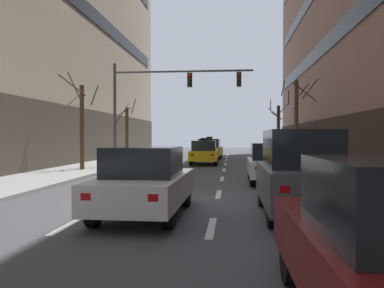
# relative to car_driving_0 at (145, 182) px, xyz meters

# --- Properties ---
(ground_plane) EXTENTS (120.00, 120.00, 0.00)m
(ground_plane) POSITION_rel_car_driving_0_xyz_m (0.11, 1.87, -0.82)
(ground_plane) COLOR #424247
(lane_stripe_l1_s3) EXTENTS (0.16, 2.00, 0.01)m
(lane_stripe_l1_s3) POSITION_rel_car_driving_0_xyz_m (-1.45, -1.13, -0.82)
(lane_stripe_l1_s3) COLOR silver
(lane_stripe_l1_s3) RESTS_ON ground
(lane_stripe_l1_s4) EXTENTS (0.16, 2.00, 0.01)m
(lane_stripe_l1_s4) POSITION_rel_car_driving_0_xyz_m (-1.45, 3.87, -0.82)
(lane_stripe_l1_s4) COLOR silver
(lane_stripe_l1_s4) RESTS_ON ground
(lane_stripe_l1_s5) EXTENTS (0.16, 2.00, 0.01)m
(lane_stripe_l1_s5) POSITION_rel_car_driving_0_xyz_m (-1.45, 8.87, -0.82)
(lane_stripe_l1_s5) COLOR silver
(lane_stripe_l1_s5) RESTS_ON ground
(lane_stripe_l1_s6) EXTENTS (0.16, 2.00, 0.01)m
(lane_stripe_l1_s6) POSITION_rel_car_driving_0_xyz_m (-1.45, 13.87, -0.82)
(lane_stripe_l1_s6) COLOR silver
(lane_stripe_l1_s6) RESTS_ON ground
(lane_stripe_l1_s7) EXTENTS (0.16, 2.00, 0.01)m
(lane_stripe_l1_s7) POSITION_rel_car_driving_0_xyz_m (-1.45, 18.87, -0.82)
(lane_stripe_l1_s7) COLOR silver
(lane_stripe_l1_s7) RESTS_ON ground
(lane_stripe_l1_s8) EXTENTS (0.16, 2.00, 0.01)m
(lane_stripe_l1_s8) POSITION_rel_car_driving_0_xyz_m (-1.45, 23.87, -0.82)
(lane_stripe_l1_s8) COLOR silver
(lane_stripe_l1_s8) RESTS_ON ground
(lane_stripe_l1_s9) EXTENTS (0.16, 2.00, 0.01)m
(lane_stripe_l1_s9) POSITION_rel_car_driving_0_xyz_m (-1.45, 28.87, -0.82)
(lane_stripe_l1_s9) COLOR silver
(lane_stripe_l1_s9) RESTS_ON ground
(lane_stripe_l1_s10) EXTENTS (0.16, 2.00, 0.01)m
(lane_stripe_l1_s10) POSITION_rel_car_driving_0_xyz_m (-1.45, 33.87, -0.82)
(lane_stripe_l1_s10) COLOR silver
(lane_stripe_l1_s10) RESTS_ON ground
(lane_stripe_l2_s3) EXTENTS (0.16, 2.00, 0.01)m
(lane_stripe_l2_s3) POSITION_rel_car_driving_0_xyz_m (1.66, -1.13, -0.82)
(lane_stripe_l2_s3) COLOR silver
(lane_stripe_l2_s3) RESTS_ON ground
(lane_stripe_l2_s4) EXTENTS (0.16, 2.00, 0.01)m
(lane_stripe_l2_s4) POSITION_rel_car_driving_0_xyz_m (1.66, 3.87, -0.82)
(lane_stripe_l2_s4) COLOR silver
(lane_stripe_l2_s4) RESTS_ON ground
(lane_stripe_l2_s5) EXTENTS (0.16, 2.00, 0.01)m
(lane_stripe_l2_s5) POSITION_rel_car_driving_0_xyz_m (1.66, 8.87, -0.82)
(lane_stripe_l2_s5) COLOR silver
(lane_stripe_l2_s5) RESTS_ON ground
(lane_stripe_l2_s6) EXTENTS (0.16, 2.00, 0.01)m
(lane_stripe_l2_s6) POSITION_rel_car_driving_0_xyz_m (1.66, 13.87, -0.82)
(lane_stripe_l2_s6) COLOR silver
(lane_stripe_l2_s6) RESTS_ON ground
(lane_stripe_l2_s7) EXTENTS (0.16, 2.00, 0.01)m
(lane_stripe_l2_s7) POSITION_rel_car_driving_0_xyz_m (1.66, 18.87, -0.82)
(lane_stripe_l2_s7) COLOR silver
(lane_stripe_l2_s7) RESTS_ON ground
(lane_stripe_l2_s8) EXTENTS (0.16, 2.00, 0.01)m
(lane_stripe_l2_s8) POSITION_rel_car_driving_0_xyz_m (1.66, 23.87, -0.82)
(lane_stripe_l2_s8) COLOR silver
(lane_stripe_l2_s8) RESTS_ON ground
(lane_stripe_l2_s9) EXTENTS (0.16, 2.00, 0.01)m
(lane_stripe_l2_s9) POSITION_rel_car_driving_0_xyz_m (1.66, 28.87, -0.82)
(lane_stripe_l2_s9) COLOR silver
(lane_stripe_l2_s9) RESTS_ON ground
(lane_stripe_l2_s10) EXTENTS (0.16, 2.00, 0.01)m
(lane_stripe_l2_s10) POSITION_rel_car_driving_0_xyz_m (1.66, 33.87, -0.82)
(lane_stripe_l2_s10) COLOR silver
(lane_stripe_l2_s10) RESTS_ON ground
(car_driving_0) EXTENTS (1.93, 4.49, 1.67)m
(car_driving_0) POSITION_rel_car_driving_0_xyz_m (0.00, 0.00, 0.00)
(car_driving_0) COLOR black
(car_driving_0) RESTS_ON ground
(taxi_driving_1) EXTENTS (1.91, 4.44, 1.83)m
(taxi_driving_1) POSITION_rel_car_driving_0_xyz_m (0.22, 18.27, -0.01)
(taxi_driving_1) COLOR black
(taxi_driving_1) RESTS_ON ground
(taxi_driving_2) EXTENTS (2.15, 4.72, 1.93)m
(taxi_driving_2) POSITION_rel_car_driving_0_xyz_m (0.25, 24.77, 0.03)
(taxi_driving_2) COLOR black
(taxi_driving_2) RESTS_ON ground
(car_parked_1) EXTENTS (1.81, 4.30, 2.08)m
(car_parked_1) POSITION_rel_car_driving_0_xyz_m (3.72, 0.33, 0.21)
(car_parked_1) COLOR black
(car_parked_1) RESTS_ON ground
(car_parked_2) EXTENTS (1.91, 4.44, 1.65)m
(car_parked_2) POSITION_rel_car_driving_0_xyz_m (3.72, 7.45, -0.01)
(car_parked_2) COLOR black
(car_parked_2) RESTS_ON ground
(traffic_signal_0) EXTENTS (8.39, 0.35, 6.20)m
(traffic_signal_0) POSITION_rel_car_driving_0_xyz_m (-2.03, 14.40, 3.71)
(traffic_signal_0) COLOR #4C4C51
(traffic_signal_0) RESTS_ON sidewalk_left
(street_tree_0) EXTENTS (2.28, 2.45, 5.55)m
(street_tree_0) POSITION_rel_car_driving_0_xyz_m (6.25, 17.05, 2.23)
(street_tree_0) COLOR #4C3823
(street_tree_0) RESTS_ON sidewalk_right
(street_tree_1) EXTENTS (2.09, 2.10, 5.29)m
(street_tree_1) POSITION_rel_car_driving_0_xyz_m (-6.04, 11.78, 1.83)
(street_tree_1) COLOR #4C3823
(street_tree_1) RESTS_ON sidewalk_left
(street_tree_2) EXTENTS (1.74, 1.20, 4.71)m
(street_tree_2) POSITION_rel_car_driving_0_xyz_m (-6.04, 21.40, 1.46)
(street_tree_2) COLOR #4C3823
(street_tree_2) RESTS_ON sidewalk_left
(street_tree_3) EXTENTS (1.81, 1.81, 5.16)m
(street_tree_3) POSITION_rel_car_driving_0_xyz_m (6.22, 27.01, 1.72)
(street_tree_3) COLOR #4C3823
(street_tree_3) RESTS_ON sidewalk_right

